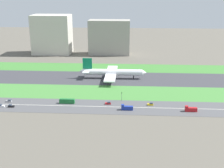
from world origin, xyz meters
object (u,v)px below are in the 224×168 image
object	(u,v)px
truck_1	(191,109)
truck_0	(127,108)
terminal_building	(52,34)
car_3	(1,106)
traffic_light	(122,96)
bus_0	(67,101)
airliner	(112,72)
car_2	(9,101)
car_0	(151,104)
fuel_tank_west	(112,44)
hangar_building	(109,37)
car_1	(11,106)
car_4	(108,103)

from	to	relation	value
truck_1	truck_0	distance (m)	45.07
truck_1	terminal_building	size ratio (longest dim) A/B	0.16
car_3	traffic_light	world-z (taller)	traffic_light
traffic_light	bus_0	bearing A→B (deg)	-168.99
truck_1	bus_0	xyz separation A→B (m)	(-90.40, 10.00, 0.15)
truck_1	airliner	bearing A→B (deg)	-52.00
terminal_building	car_2	bearing A→B (deg)	-86.20
bus_0	terminal_building	size ratio (longest dim) A/B	0.23
car_0	terminal_building	world-z (taller)	terminal_building
car_3	fuel_tank_west	world-z (taller)	fuel_tank_west
truck_1	fuel_tank_west	size ratio (longest dim) A/B	0.35
bus_0	car_0	world-z (taller)	bus_0
airliner	car_0	xyz separation A→B (m)	(33.47, -68.00, -5.31)
car_2	fuel_tank_west	size ratio (longest dim) A/B	0.19
truck_0	fuel_tank_west	size ratio (longest dim) A/B	0.35
car_0	hangar_building	size ratio (longest dim) A/B	0.08
terminal_building	hangar_building	xyz separation A→B (m)	(76.52, 0.00, -3.12)
bus_0	traffic_light	bearing A→B (deg)	11.01
airliner	truck_1	world-z (taller)	airliner
car_0	traffic_light	distance (m)	23.49
truck_1	car_2	distance (m)	135.82
truck_0	car_3	bearing A→B (deg)	-0.00
car_2	car_0	bearing A→B (deg)	0.00
bus_0	car_2	bearing A→B (deg)	180.00
bus_0	car_0	bearing A→B (deg)	0.00
bus_0	traffic_light	size ratio (longest dim) A/B	1.61
car_1	truck_0	xyz separation A→B (m)	(84.86, -0.00, 0.75)
airliner	bus_0	size ratio (longest dim) A/B	5.60
truck_1	terminal_building	world-z (taller)	terminal_building
truck_1	terminal_building	distance (m)	243.32
truck_1	car_3	bearing A→B (deg)	0.00
hangar_building	truck_1	bearing A→B (deg)	-69.70
car_0	truck_0	xyz separation A→B (m)	(-17.61, -10.00, 0.75)
car_2	fuel_tank_west	distance (m)	236.31
airliner	bus_0	distance (m)	74.24
bus_0	car_4	world-z (taller)	bus_0
traffic_light	fuel_tank_west	size ratio (longest dim) A/B	0.30
traffic_light	car_4	bearing A→B (deg)	-140.92
bus_0	car_4	distance (m)	31.27
airliner	car_0	distance (m)	75.97
truck_1	car_0	world-z (taller)	truck_1
car_3	car_2	world-z (taller)	same
fuel_tank_west	traffic_light	bearing A→B (deg)	-84.61
truck_0	traffic_light	distance (m)	18.67
car_0	hangar_building	world-z (taller)	hangar_building
fuel_tank_west	terminal_building	bearing A→B (deg)	-149.89
terminal_building	fuel_tank_west	world-z (taller)	terminal_building
truck_1	car_4	xyz separation A→B (m)	(-59.14, 10.00, -0.75)
car_1	bus_0	size ratio (longest dim) A/B	0.38
car_0	car_2	bearing A→B (deg)	180.00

